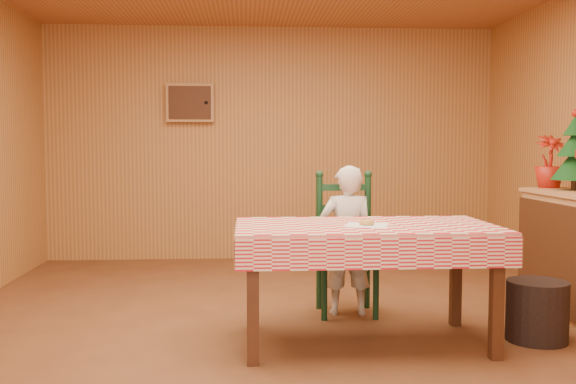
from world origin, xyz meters
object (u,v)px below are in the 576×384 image
at_px(seated_child, 347,240).
at_px(ladder_chair, 346,247).
at_px(christmas_tree, 575,154).
at_px(dining_table, 365,237).
at_px(storage_bin, 537,311).

bearing_deg(seated_child, ladder_chair, -90.00).
distance_m(ladder_chair, seated_child, 0.08).
distance_m(ladder_chair, christmas_tree, 1.90).
bearing_deg(dining_table, storage_bin, -1.24).
bearing_deg(christmas_tree, seated_child, -179.09).
distance_m(seated_child, christmas_tree, 1.88).
xyz_separation_m(dining_table, christmas_tree, (1.77, 0.76, 0.52)).
bearing_deg(christmas_tree, dining_table, -156.76).
xyz_separation_m(seated_child, christmas_tree, (1.77, 0.03, 0.65)).
xyz_separation_m(ladder_chair, storage_bin, (1.13, -0.81, -0.31)).
relative_size(dining_table, ladder_chair, 1.53).
height_order(christmas_tree, storage_bin, christmas_tree).
relative_size(dining_table, seated_child, 1.47).
height_order(ladder_chair, seated_child, seated_child).
bearing_deg(seated_child, dining_table, 90.00).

